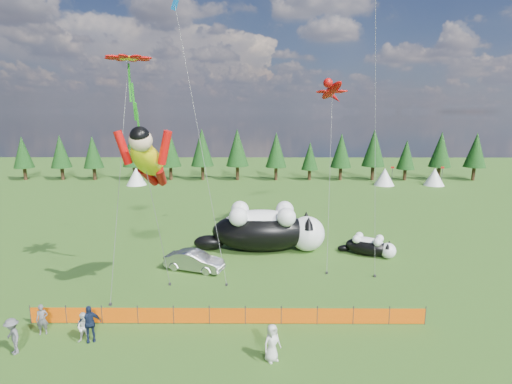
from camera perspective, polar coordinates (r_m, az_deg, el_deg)
ground at (r=26.18m, az=-3.58°, el=-15.04°), size 160.00×160.00×0.00m
safety_fence at (r=23.29m, az=-4.11°, el=-17.21°), size 22.06×0.06×1.10m
tree_line at (r=68.83m, az=-1.09°, el=5.01°), size 90.00×4.00×8.00m
festival_tents at (r=64.87m, az=8.57°, el=2.18°), size 50.00×3.20×2.80m
cat_large at (r=33.97m, az=1.56°, el=-5.25°), size 11.16×4.01×4.03m
cat_small at (r=34.40m, az=15.95°, el=-7.40°), size 4.45×3.09×1.72m
car at (r=30.52m, az=-8.79°, el=-9.69°), size 4.72×2.84×1.47m
spectator_a at (r=24.94m, az=-28.24°, el=-15.75°), size 0.69×0.54×1.66m
spectator_b at (r=23.28m, az=-23.30°, el=-17.34°), size 0.85×0.60×1.61m
spectator_c at (r=23.17m, az=-22.71°, el=-16.95°), size 1.29×0.98×1.96m
spectator_d at (r=23.78m, az=-31.45°, el=-17.18°), size 1.30×1.26×1.85m
spectator_e at (r=20.16m, az=2.31°, el=-20.74°), size 1.07×0.98×1.84m
superhero_kite at (r=24.55m, az=-15.22°, el=4.49°), size 4.63×5.06×11.27m
gecko_kite at (r=37.40m, az=10.74°, el=14.05°), size 3.95×12.34×16.36m
flower_kite at (r=26.79m, az=-17.78°, el=17.37°), size 2.99×4.46×15.07m
diamond_kite_a at (r=31.61m, az=-11.13°, el=22.97°), size 4.22×5.93×20.34m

